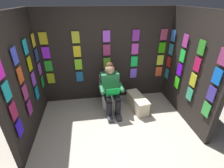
# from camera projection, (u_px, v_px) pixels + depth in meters

# --- Properties ---
(ground_plane) EXTENTS (30.00, 30.00, 0.00)m
(ground_plane) POSITION_uv_depth(u_px,v_px,m) (121.00, 155.00, 2.83)
(ground_plane) COLOR #B2A899
(display_wall_back) EXTENTS (3.27, 0.14, 2.27)m
(display_wall_back) POSITION_uv_depth(u_px,v_px,m) (106.00, 57.00, 4.03)
(display_wall_back) COLOR black
(display_wall_back) RESTS_ON ground
(display_wall_left) EXTENTS (0.14, 1.93, 2.27)m
(display_wall_left) POSITION_uv_depth(u_px,v_px,m) (191.00, 68.00, 3.36)
(display_wall_left) COLOR black
(display_wall_left) RESTS_ON ground
(display_wall_right) EXTENTS (0.14, 1.93, 2.27)m
(display_wall_right) POSITION_uv_depth(u_px,v_px,m) (23.00, 79.00, 2.93)
(display_wall_right) COLOR black
(display_wall_right) RESTS_ON ground
(toilet) EXTENTS (0.42, 0.57, 0.77)m
(toilet) POSITION_uv_depth(u_px,v_px,m) (109.00, 94.00, 4.01)
(toilet) COLOR white
(toilet) RESTS_ON ground
(person_reading) EXTENTS (0.55, 0.71, 1.19)m
(person_reading) POSITION_uv_depth(u_px,v_px,m) (111.00, 89.00, 3.69)
(person_reading) COLOR #286B42
(person_reading) RESTS_ON ground
(comic_longbox_near) EXTENTS (0.41, 0.78, 0.36)m
(comic_longbox_near) POSITION_uv_depth(u_px,v_px,m) (137.00, 103.00, 3.93)
(comic_longbox_near) COLOR beige
(comic_longbox_near) RESTS_ON ground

